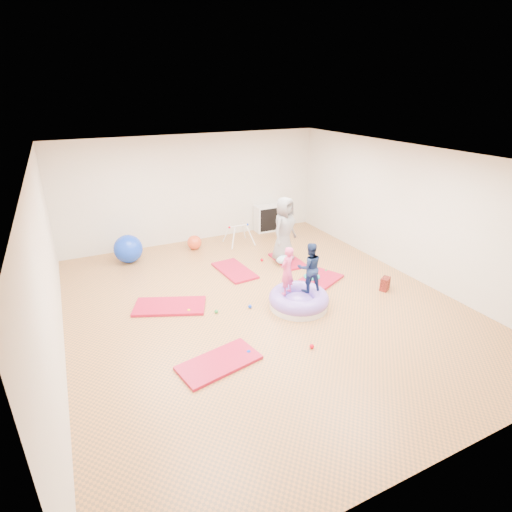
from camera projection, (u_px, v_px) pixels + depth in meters
name	position (u px, v px, depth m)	size (l,w,h in m)	color
room	(263.00, 236.00, 7.15)	(7.01, 8.01, 2.81)	#C47E3C
gym_mat_front_left	(219.00, 363.00, 6.03)	(1.23, 0.61, 0.05)	#A70E31
gym_mat_mid_left	(170.00, 306.00, 7.58)	(1.32, 0.66, 0.06)	#A70E31
gym_mat_center_back	(235.00, 271.00, 9.06)	(1.21, 0.61, 0.05)	#A70E31
gym_mat_right	(316.00, 282.00, 8.52)	(1.30, 0.65, 0.05)	#A70E31
gym_mat_rear_right	(288.00, 260.00, 9.60)	(1.07, 0.53, 0.04)	#A70E31
inflatable_cushion	(299.00, 300.00, 7.57)	(1.14, 1.14, 0.36)	silver
child_pink	(287.00, 268.00, 7.32)	(0.34, 0.22, 0.94)	#DE417B
child_navy	(310.00, 265.00, 7.41)	(0.47, 0.37, 0.97)	#15254D
adult_caregiver	(284.00, 229.00, 9.29)	(0.75, 0.49, 1.54)	gray
infant	(284.00, 260.00, 9.30)	(0.35, 0.36, 0.21)	#ABDEFA
ball_pit_balls	(259.00, 304.00, 7.65)	(3.38, 3.53, 0.07)	#2A853B
exercise_ball_blue	(128.00, 249.00, 9.44)	(0.67, 0.67, 0.67)	#1038D0
exercise_ball_orange	(194.00, 242.00, 10.26)	(0.37, 0.37, 0.37)	#DD4925
infant_play_gym	(239.00, 232.00, 10.50)	(0.70, 0.66, 0.53)	silver
cube_shelf	(268.00, 218.00, 11.53)	(0.76, 0.37, 0.76)	silver
balance_disc	(312.00, 278.00, 8.68)	(0.35, 0.35, 0.08)	#168F81
backpack	(385.00, 284.00, 8.20)	(0.24, 0.15, 0.27)	red
yellow_toy	(205.00, 361.00, 6.08)	(0.20, 0.20, 0.03)	#D6CB01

